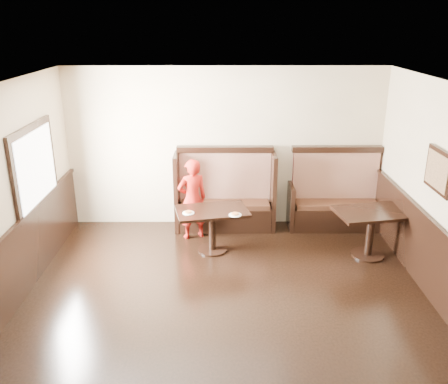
{
  "coord_description": "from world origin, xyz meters",
  "views": [
    {
      "loc": [
        -0.06,
        -4.54,
        3.5
      ],
      "look_at": [
        -0.02,
        2.35,
        1.0
      ],
      "focal_mm": 38.0,
      "sensor_mm": 36.0,
      "label": 1
    }
  ],
  "objects_px": {
    "table_main": "(212,219)",
    "table_neighbor": "(371,223)",
    "booth_neighbor": "(335,201)",
    "child": "(192,199)",
    "booth_main": "(225,199)"
  },
  "relations": [
    {
      "from": "booth_neighbor",
      "to": "table_main",
      "type": "relative_size",
      "value": 1.35
    },
    {
      "from": "table_neighbor",
      "to": "booth_neighbor",
      "type": "bearing_deg",
      "value": 93.61
    },
    {
      "from": "table_main",
      "to": "table_neighbor",
      "type": "distance_m",
      "value": 2.46
    },
    {
      "from": "table_neighbor",
      "to": "table_main",
      "type": "bearing_deg",
      "value": 164.65
    },
    {
      "from": "child",
      "to": "booth_neighbor",
      "type": "bearing_deg",
      "value": 168.12
    },
    {
      "from": "table_main",
      "to": "booth_neighbor",
      "type": "bearing_deg",
      "value": 11.89
    },
    {
      "from": "booth_neighbor",
      "to": "child",
      "type": "bearing_deg",
      "value": -169.95
    },
    {
      "from": "table_neighbor",
      "to": "child",
      "type": "relative_size",
      "value": 0.87
    },
    {
      "from": "child",
      "to": "table_main",
      "type": "bearing_deg",
      "value": 101.68
    },
    {
      "from": "booth_main",
      "to": "table_neighbor",
      "type": "bearing_deg",
      "value": -27.18
    },
    {
      "from": "booth_neighbor",
      "to": "child",
      "type": "relative_size",
      "value": 1.19
    },
    {
      "from": "booth_neighbor",
      "to": "table_main",
      "type": "distance_m",
      "value": 2.36
    },
    {
      "from": "booth_main",
      "to": "booth_neighbor",
      "type": "relative_size",
      "value": 1.06
    },
    {
      "from": "booth_neighbor",
      "to": "table_neighbor",
      "type": "relative_size",
      "value": 1.37
    },
    {
      "from": "booth_neighbor",
      "to": "child",
      "type": "distance_m",
      "value": 2.55
    }
  ]
}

